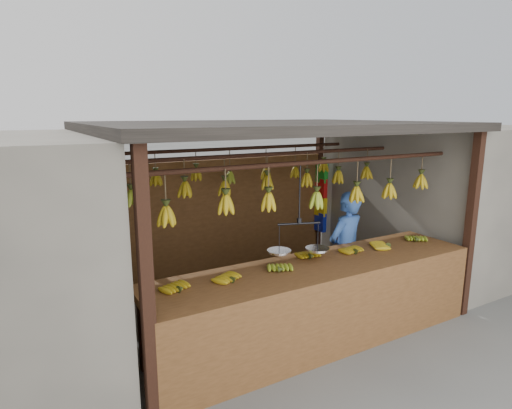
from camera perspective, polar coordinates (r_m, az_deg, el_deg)
ground at (r=5.93m, az=1.48°, el=-12.93°), size 80.00×80.00×0.00m
stall at (r=5.68m, az=-0.14°, el=6.69°), size 4.30×3.30×2.40m
neighbor_right at (r=7.99m, az=24.20°, el=1.23°), size 3.00×3.00×2.30m
counter at (r=4.70m, az=9.21°, el=-10.43°), size 3.87×0.88×0.96m
hanging_bananas at (r=5.44m, az=1.52°, el=2.76°), size 3.58×2.24×0.38m
balance_scale at (r=4.63m, az=5.70°, el=-5.40°), size 0.66×0.39×0.95m
vendor at (r=5.65m, az=11.81°, el=-6.04°), size 0.63×0.48×1.55m
bag_bundles at (r=7.74m, az=8.64°, el=0.94°), size 0.08×0.26×1.23m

